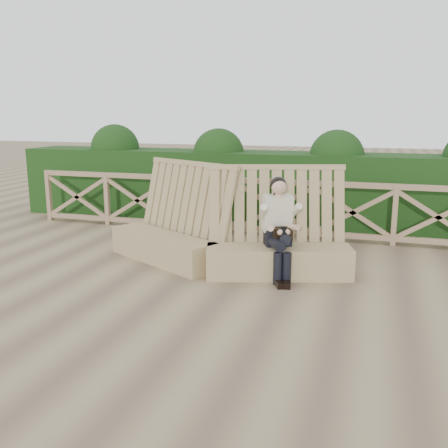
% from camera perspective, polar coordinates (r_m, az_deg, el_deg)
% --- Properties ---
extents(ground, '(60.00, 60.00, 0.00)m').
position_cam_1_polar(ground, '(6.33, -0.80, -8.75)').
color(ground, brown).
rests_on(ground, ground).
extents(bench, '(3.98, 1.65, 1.57)m').
position_cam_1_polar(bench, '(7.55, -0.45, -2.07)').
color(bench, '#9C8559').
rests_on(bench, ground).
extents(woman, '(0.60, 0.92, 1.43)m').
position_cam_1_polar(woman, '(7.10, 6.30, -0.09)').
color(woman, black).
rests_on(woman, ground).
extents(guardrail, '(10.10, 0.09, 1.10)m').
position_cam_1_polar(guardrail, '(9.45, 5.81, 1.83)').
color(guardrail, '#83654C').
rests_on(guardrail, ground).
extents(hedge, '(12.00, 1.20, 1.50)m').
position_cam_1_polar(hedge, '(10.58, 7.15, 4.03)').
color(hedge, black).
rests_on(hedge, ground).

